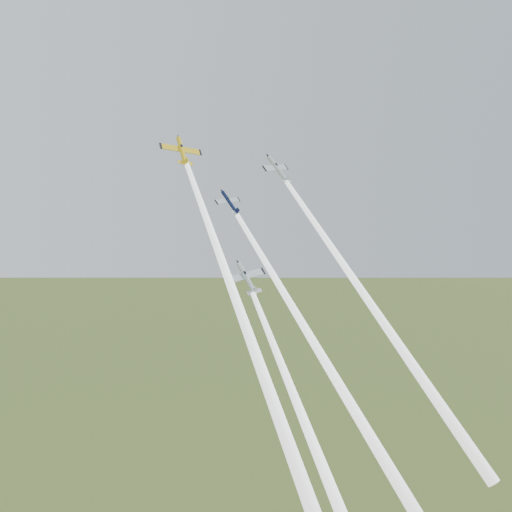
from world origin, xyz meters
name	(u,v)px	position (x,y,z in m)	size (l,w,h in m)	color
plane_yellow	(182,151)	(-8.29, 6.51, 111.54)	(8.62, 8.55, 1.35)	yellow
smoke_trail_yellow	(247,330)	(-9.98, -17.62, 81.11)	(2.37, 2.37, 71.35)	white
plane_navy	(229,202)	(0.65, 3.86, 101.96)	(6.75, 6.70, 1.06)	#0D163B
smoke_trail_navy	(326,363)	(6.61, -17.90, 73.57)	(2.37, 2.37, 66.12)	white
plane_silver_right	(278,169)	(13.01, 4.54, 108.80)	(8.76, 8.70, 1.37)	silver
smoke_trail_silver_right	(382,320)	(21.18, -17.07, 79.71)	(2.37, 2.37, 67.90)	white
plane_silver_low	(247,278)	(-1.77, -5.56, 88.02)	(8.51, 8.44, 1.33)	silver
smoke_trail_silver_low	(310,436)	(-2.45, -24.38, 64.31)	(2.37, 2.37, 54.15)	white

